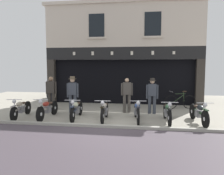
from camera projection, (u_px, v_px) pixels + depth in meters
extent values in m
cube|color=#A19A8B|center=(122.00, 105.00, 13.08)|extent=(21.05, 10.00, 0.08)
cube|color=#A39F93|center=(107.00, 127.00, 8.23)|extent=(21.05, 0.16, 0.18)
cube|color=black|center=(126.00, 80.00, 15.21)|extent=(8.33, 4.00, 2.60)
cube|color=#332D28|center=(52.00, 81.00, 13.78)|extent=(0.44, 0.36, 2.60)
cube|color=#332D28|center=(200.00, 83.00, 12.47)|extent=(0.44, 0.36, 2.60)
cube|color=black|center=(123.00, 79.00, 13.48)|extent=(7.97, 0.03, 2.18)
cube|color=black|center=(122.00, 53.00, 12.91)|extent=(9.05, 0.24, 0.70)
cube|color=silver|center=(74.00, 54.00, 13.20)|extent=(0.14, 0.03, 0.19)
cube|color=silver|center=(93.00, 53.00, 13.03)|extent=(0.14, 0.03, 0.21)
cube|color=silver|center=(112.00, 53.00, 12.86)|extent=(0.14, 0.03, 0.20)
cube|color=silver|center=(132.00, 53.00, 12.69)|extent=(0.14, 0.03, 0.21)
cube|color=silver|center=(153.00, 53.00, 12.51)|extent=(0.14, 0.03, 0.21)
cube|color=silver|center=(174.00, 53.00, 12.34)|extent=(0.14, 0.03, 0.17)
cube|color=beige|center=(122.00, 25.00, 12.84)|extent=(9.05, 0.40, 2.44)
cube|color=black|center=(97.00, 25.00, 12.85)|extent=(0.90, 0.02, 1.30)
cube|color=beige|center=(96.00, 38.00, 12.88)|extent=(1.10, 0.12, 0.10)
cube|color=black|center=(153.00, 24.00, 12.37)|extent=(0.90, 0.02, 1.30)
cube|color=beige|center=(153.00, 37.00, 12.40)|extent=(1.10, 0.12, 0.10)
cube|color=beige|center=(122.00, 1.00, 12.61)|extent=(9.35, 0.44, 0.18)
cylinder|color=black|center=(14.00, 114.00, 9.11)|extent=(0.14, 0.61, 0.60)
cylinder|color=silver|center=(14.00, 114.00, 9.11)|extent=(0.12, 0.14, 0.13)
cylinder|color=black|center=(28.00, 108.00, 10.49)|extent=(0.15, 0.61, 0.60)
cylinder|color=silver|center=(28.00, 108.00, 10.49)|extent=(0.13, 0.15, 0.13)
cube|color=gray|center=(21.00, 108.00, 9.79)|extent=(0.23, 1.27, 0.07)
cube|color=slate|center=(21.00, 109.00, 9.79)|extent=(0.24, 0.34, 0.26)
ellipsoid|color=tan|center=(19.00, 104.00, 9.60)|extent=(0.27, 0.48, 0.20)
ellipsoid|color=#38281E|center=(23.00, 103.00, 10.02)|extent=(0.24, 0.32, 0.10)
cube|color=gray|center=(14.00, 106.00, 9.08)|extent=(0.14, 0.37, 0.04)
sphere|color=silver|center=(14.00, 102.00, 9.12)|extent=(0.15, 0.15, 0.15)
cylinder|color=silver|center=(14.00, 100.00, 9.11)|extent=(0.62, 0.10, 0.02)
cylinder|color=silver|center=(14.00, 107.00, 9.12)|extent=(0.07, 0.24, 0.62)
cylinder|color=black|center=(40.00, 114.00, 8.99)|extent=(0.07, 0.64, 0.64)
cylinder|color=silver|center=(40.00, 114.00, 8.99)|extent=(0.10, 0.14, 0.14)
cylinder|color=black|center=(54.00, 108.00, 10.38)|extent=(0.08, 0.64, 0.64)
cylinder|color=silver|center=(54.00, 108.00, 10.38)|extent=(0.11, 0.14, 0.14)
cube|color=gray|center=(48.00, 108.00, 9.68)|extent=(0.08, 1.29, 0.07)
cube|color=slate|center=(48.00, 110.00, 9.68)|extent=(0.20, 0.32, 0.26)
ellipsoid|color=maroon|center=(46.00, 104.00, 9.49)|extent=(0.22, 0.46, 0.20)
ellipsoid|color=#38281E|center=(50.00, 103.00, 9.91)|extent=(0.20, 0.30, 0.10)
cube|color=gray|center=(40.00, 106.00, 8.96)|extent=(0.10, 0.36, 0.04)
sphere|color=silver|center=(41.00, 102.00, 9.01)|extent=(0.15, 0.15, 0.15)
cylinder|color=silver|center=(40.00, 100.00, 9.00)|extent=(0.62, 0.03, 0.02)
cylinder|color=silver|center=(40.00, 107.00, 9.01)|extent=(0.04, 0.28, 0.61)
cylinder|color=black|center=(72.00, 115.00, 8.85)|extent=(0.12, 0.64, 0.63)
cylinder|color=silver|center=(72.00, 115.00, 8.85)|extent=(0.11, 0.15, 0.14)
cylinder|color=black|center=(80.00, 108.00, 10.28)|extent=(0.13, 0.64, 0.63)
cylinder|color=silver|center=(80.00, 108.00, 10.28)|extent=(0.12, 0.15, 0.14)
cube|color=#273146|center=(77.00, 109.00, 9.55)|extent=(0.17, 1.33, 0.07)
cube|color=slate|center=(77.00, 110.00, 9.56)|extent=(0.22, 0.33, 0.26)
ellipsoid|color=#A1A387|center=(76.00, 105.00, 9.36)|extent=(0.26, 0.48, 0.20)
ellipsoid|color=#38281E|center=(78.00, 103.00, 9.79)|extent=(0.22, 0.31, 0.10)
cube|color=#273146|center=(72.00, 107.00, 8.82)|extent=(0.13, 0.37, 0.04)
sphere|color=silver|center=(73.00, 102.00, 8.86)|extent=(0.15, 0.15, 0.15)
cylinder|color=silver|center=(73.00, 100.00, 8.85)|extent=(0.62, 0.07, 0.02)
cylinder|color=silver|center=(73.00, 108.00, 8.86)|extent=(0.06, 0.27, 0.61)
cylinder|color=black|center=(102.00, 116.00, 8.59)|extent=(0.11, 0.66, 0.66)
cylinder|color=silver|center=(102.00, 116.00, 8.59)|extent=(0.11, 0.15, 0.15)
cylinder|color=black|center=(106.00, 109.00, 9.91)|extent=(0.12, 0.67, 0.66)
cylinder|color=silver|center=(106.00, 109.00, 9.91)|extent=(0.12, 0.15, 0.15)
cube|color=black|center=(105.00, 110.00, 9.23)|extent=(0.14, 1.22, 0.07)
cube|color=slate|center=(105.00, 111.00, 9.24)|extent=(0.22, 0.33, 0.26)
ellipsoid|color=gray|center=(104.00, 106.00, 9.06)|extent=(0.25, 0.47, 0.20)
ellipsoid|color=#38281E|center=(105.00, 104.00, 9.45)|extent=(0.22, 0.31, 0.10)
cube|color=black|center=(102.00, 107.00, 8.55)|extent=(0.12, 0.37, 0.04)
sphere|color=silver|center=(103.00, 103.00, 8.60)|extent=(0.15, 0.15, 0.15)
cylinder|color=silver|center=(103.00, 101.00, 8.59)|extent=(0.62, 0.06, 0.02)
cylinder|color=silver|center=(103.00, 108.00, 8.60)|extent=(0.05, 0.29, 0.60)
cylinder|color=black|center=(138.00, 116.00, 8.52)|extent=(0.15, 0.68, 0.67)
cylinder|color=silver|center=(138.00, 116.00, 8.52)|extent=(0.12, 0.16, 0.15)
cylinder|color=black|center=(136.00, 109.00, 9.89)|extent=(0.16, 0.68, 0.67)
cylinder|color=silver|center=(136.00, 109.00, 9.89)|extent=(0.13, 0.16, 0.15)
cube|color=black|center=(137.00, 110.00, 9.19)|extent=(0.22, 1.26, 0.07)
cube|color=slate|center=(137.00, 111.00, 9.20)|extent=(0.24, 0.34, 0.26)
ellipsoid|color=navy|center=(137.00, 106.00, 9.01)|extent=(0.27, 0.48, 0.20)
ellipsoid|color=#38281E|center=(136.00, 104.00, 9.42)|extent=(0.23, 0.32, 0.10)
cube|color=black|center=(138.00, 107.00, 8.49)|extent=(0.14, 0.37, 0.04)
sphere|color=silver|center=(138.00, 103.00, 8.53)|extent=(0.15, 0.15, 0.15)
cylinder|color=silver|center=(138.00, 101.00, 8.52)|extent=(0.62, 0.10, 0.02)
cylinder|color=silver|center=(138.00, 109.00, 8.53)|extent=(0.06, 0.23, 0.62)
cylinder|color=black|center=(170.00, 118.00, 8.26)|extent=(0.10, 0.66, 0.66)
cylinder|color=silver|center=(170.00, 118.00, 8.26)|extent=(0.11, 0.15, 0.14)
cylinder|color=black|center=(165.00, 111.00, 9.65)|extent=(0.11, 0.66, 0.66)
cylinder|color=silver|center=(165.00, 111.00, 9.65)|extent=(0.12, 0.15, 0.14)
cube|color=black|center=(167.00, 111.00, 8.94)|extent=(0.12, 1.30, 0.07)
cube|color=slate|center=(167.00, 113.00, 8.95)|extent=(0.21, 0.33, 0.26)
ellipsoid|color=#294730|center=(168.00, 107.00, 8.75)|extent=(0.24, 0.47, 0.20)
ellipsoid|color=#38281E|center=(167.00, 106.00, 9.17)|extent=(0.21, 0.31, 0.10)
cube|color=black|center=(170.00, 109.00, 8.22)|extent=(0.11, 0.36, 0.04)
sphere|color=silver|center=(170.00, 105.00, 8.27)|extent=(0.15, 0.15, 0.15)
cylinder|color=silver|center=(170.00, 102.00, 8.26)|extent=(0.62, 0.05, 0.02)
cylinder|color=silver|center=(170.00, 110.00, 8.27)|extent=(0.05, 0.24, 0.62)
cylinder|color=black|center=(205.00, 119.00, 8.15)|extent=(0.15, 0.65, 0.65)
cylinder|color=silver|center=(205.00, 119.00, 8.15)|extent=(0.12, 0.15, 0.14)
cylinder|color=black|center=(193.00, 111.00, 9.55)|extent=(0.16, 0.65, 0.65)
cylinder|color=silver|center=(193.00, 111.00, 9.55)|extent=(0.13, 0.15, 0.14)
cube|color=#1F3A20|center=(199.00, 112.00, 8.84)|extent=(0.22, 1.29, 0.07)
cube|color=slate|center=(199.00, 114.00, 8.85)|extent=(0.24, 0.34, 0.26)
ellipsoid|color=black|center=(200.00, 108.00, 8.65)|extent=(0.27, 0.48, 0.20)
ellipsoid|color=#38281E|center=(197.00, 106.00, 9.08)|extent=(0.23, 0.32, 0.10)
cube|color=#1F3A20|center=(206.00, 110.00, 8.12)|extent=(0.14, 0.37, 0.04)
sphere|color=silver|center=(205.00, 105.00, 8.16)|extent=(0.15, 0.15, 0.15)
cylinder|color=silver|center=(205.00, 103.00, 8.16)|extent=(0.62, 0.10, 0.02)
cylinder|color=silver|center=(205.00, 111.00, 8.16)|extent=(0.07, 0.28, 0.60)
cylinder|color=#38332D|center=(54.00, 101.00, 11.36)|extent=(0.15, 0.15, 0.90)
cylinder|color=#38332D|center=(49.00, 101.00, 11.39)|extent=(0.15, 0.15, 0.90)
cube|color=#38332D|center=(51.00, 87.00, 11.30)|extent=(0.38, 0.22, 0.60)
cube|color=white|center=(52.00, 85.00, 11.41)|extent=(0.14, 0.02, 0.33)
cube|color=brown|center=(52.00, 86.00, 11.42)|extent=(0.05, 0.01, 0.31)
cylinder|color=#38332D|center=(56.00, 88.00, 11.28)|extent=(0.09, 0.09, 0.61)
cylinder|color=#38332D|center=(47.00, 88.00, 11.34)|extent=(0.09, 0.09, 0.61)
sphere|color=#9E7A5B|center=(51.00, 79.00, 11.26)|extent=(0.22, 0.22, 0.22)
cylinder|color=#3D424C|center=(75.00, 103.00, 10.81)|extent=(0.15, 0.15, 0.88)
cylinder|color=#3D424C|center=(71.00, 103.00, 10.82)|extent=(0.15, 0.15, 0.88)
cube|color=#3D424C|center=(73.00, 89.00, 10.75)|extent=(0.40, 0.26, 0.58)
cube|color=white|center=(73.00, 87.00, 10.86)|extent=(0.14, 0.04, 0.32)
cube|color=navy|center=(73.00, 87.00, 10.87)|extent=(0.05, 0.02, 0.30)
cylinder|color=#3D424C|center=(77.00, 90.00, 10.75)|extent=(0.09, 0.09, 0.66)
cylinder|color=#3D424C|center=(68.00, 90.00, 10.77)|extent=(0.09, 0.09, 0.66)
sphere|color=beige|center=(72.00, 80.00, 10.71)|extent=(0.22, 0.22, 0.22)
cylinder|color=brown|center=(72.00, 79.00, 10.70)|extent=(0.37, 0.37, 0.01)
cylinder|color=brown|center=(72.00, 78.00, 10.70)|extent=(0.23, 0.23, 0.12)
cylinder|color=#47423D|center=(129.00, 103.00, 10.85)|extent=(0.15, 0.15, 0.89)
cylinder|color=#47423D|center=(125.00, 103.00, 10.84)|extent=(0.15, 0.15, 0.89)
cube|color=#47423D|center=(127.00, 88.00, 10.77)|extent=(0.42, 0.30, 0.58)
cube|color=silver|center=(127.00, 87.00, 10.88)|extent=(0.14, 0.05, 0.33)
cube|color=maroon|center=(127.00, 87.00, 10.90)|extent=(0.05, 0.02, 0.30)
cylinder|color=#47423D|center=(132.00, 89.00, 10.79)|extent=(0.09, 0.09, 0.57)
cylinder|color=#47423D|center=(122.00, 89.00, 10.76)|extent=(0.09, 0.09, 0.57)
sphere|color=tan|center=(127.00, 80.00, 10.74)|extent=(0.19, 0.19, 0.19)
cylinder|color=#3D424C|center=(154.00, 105.00, 10.58)|extent=(0.15, 0.15, 0.86)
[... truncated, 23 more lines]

